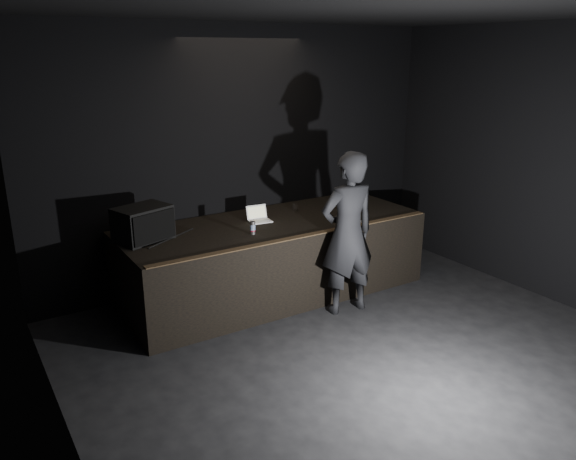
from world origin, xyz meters
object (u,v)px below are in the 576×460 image
Objects in this scene: stage_monitor at (143,224)px; laptop at (259,217)px; beer_can at (253,228)px; stage_riser at (273,258)px; person at (348,234)px.

stage_monitor is 1.54m from laptop.
stage_riser is at bearing 33.44° from beer_can.
stage_monitor is (-1.67, 0.17, 0.70)m from stage_riser.
stage_riser is 1.19m from person.
laptop is 0.57m from beer_can.
stage_riser is 0.58m from laptop.
person is (0.63, -1.10, -0.04)m from laptop.
person is (2.16, -1.12, -0.19)m from stage_monitor.
laptop is at bearing -18.41° from stage_monitor.
laptop is at bearing 131.91° from stage_riser.
stage_monitor is 4.42× the size of beer_can.
stage_riser is at bearing -57.74° from person.
stage_monitor is 0.35× the size of person.
person is (0.50, -0.95, 0.52)m from stage_riser.
beer_can is at bearing -121.04° from laptop.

